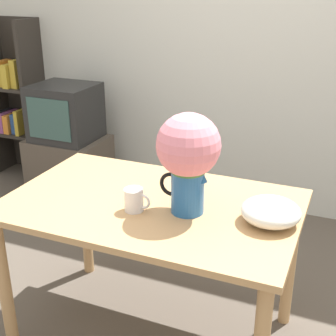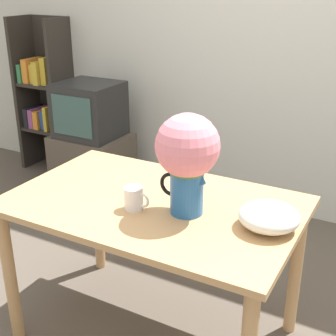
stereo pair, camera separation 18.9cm
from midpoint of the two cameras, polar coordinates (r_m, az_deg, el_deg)
The scene contains 8 objects.
wall_back at distance 3.45m, azimuth 15.45°, elevation 15.03°, with size 8.00×0.05×2.60m.
table at distance 2.17m, azimuth 0.73°, elevation -6.61°, with size 1.31×0.82×0.75m.
flower_vase at distance 1.92m, azimuth 5.19°, elevation 1.55°, with size 0.27×0.27×0.44m.
coffee_mug at distance 2.03m, azimuth -1.48°, elevation -3.78°, with size 0.12×0.08×0.10m.
white_bowl at distance 1.94m, azimuth 14.97°, elevation -5.81°, with size 0.25×0.25×0.10m.
tv_stand at distance 3.86m, azimuth -7.75°, elevation 0.29°, with size 0.58×0.45×0.52m.
tv_set at distance 3.71m, azimuth -8.14°, elevation 7.02°, with size 0.46×0.43×0.42m.
bookshelf at distance 4.41m, azimuth -13.56°, elevation 8.55°, with size 0.47×0.31×1.38m.
Camera 2 is at (0.89, -1.54, 1.69)m, focal length 50.00 mm.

